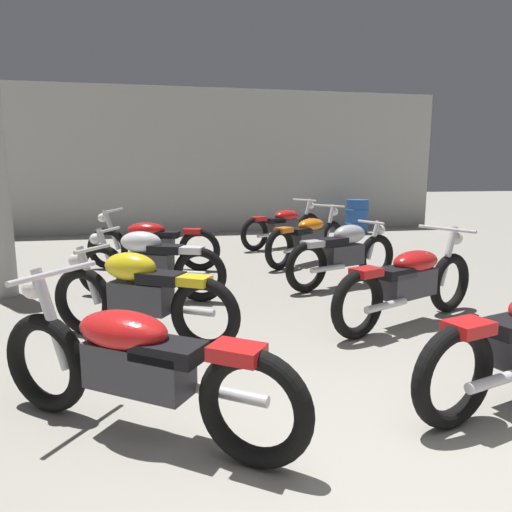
% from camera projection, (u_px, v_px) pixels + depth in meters
% --- Properties ---
extents(ground_plane, '(60.00, 60.00, 0.00)m').
position_uv_depth(ground_plane, '(416.00, 508.00, 2.25)').
color(ground_plane, gray).
extents(back_wall, '(12.59, 0.24, 3.60)m').
position_uv_depth(back_wall, '(202.00, 161.00, 12.09)').
color(back_wall, '#B2B2AD').
rests_on(back_wall, ground).
extents(motorcycle_left_row_0, '(1.83, 1.35, 0.97)m').
position_uv_depth(motorcycle_left_row_0, '(137.00, 364.00, 2.80)').
color(motorcycle_left_row_0, black).
rests_on(motorcycle_left_row_0, ground).
extents(motorcycle_left_row_1, '(1.73, 1.13, 0.88)m').
position_uv_depth(motorcycle_left_row_1, '(140.00, 294.00, 4.35)').
color(motorcycle_left_row_1, black).
rests_on(motorcycle_left_row_1, ground).
extents(motorcycle_left_row_2, '(1.86, 0.87, 0.88)m').
position_uv_depth(motorcycle_left_row_2, '(149.00, 263.00, 5.84)').
color(motorcycle_left_row_2, black).
rests_on(motorcycle_left_row_2, ground).
extents(motorcycle_left_row_3, '(2.11, 0.87, 0.97)m').
position_uv_depth(motorcycle_left_row_3, '(152.00, 242.00, 7.55)').
color(motorcycle_left_row_3, black).
rests_on(motorcycle_left_row_3, ground).
extents(motorcycle_right_row_1, '(2.03, 1.06, 0.97)m').
position_uv_depth(motorcycle_right_row_1, '(409.00, 282.00, 4.88)').
color(motorcycle_right_row_1, black).
rests_on(motorcycle_right_row_1, ground).
extents(motorcycle_right_row_2, '(1.87, 0.83, 0.88)m').
position_uv_depth(motorcycle_right_row_2, '(344.00, 253.00, 6.51)').
color(motorcycle_right_row_2, black).
rests_on(motorcycle_right_row_2, ground).
extents(motorcycle_right_row_3, '(1.82, 1.36, 0.97)m').
position_uv_depth(motorcycle_right_row_3, '(308.00, 237.00, 8.12)').
color(motorcycle_right_row_3, black).
rests_on(motorcycle_right_row_3, ground).
extents(motorcycle_right_row_4, '(1.98, 1.13, 0.97)m').
position_uv_depth(motorcycle_right_row_4, '(283.00, 226.00, 9.79)').
color(motorcycle_right_row_4, black).
rests_on(motorcycle_right_row_4, ground).
extents(oil_drum, '(0.59, 0.59, 0.85)m').
position_uv_depth(oil_drum, '(357.00, 216.00, 12.00)').
color(oil_drum, '#23519E').
rests_on(oil_drum, ground).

